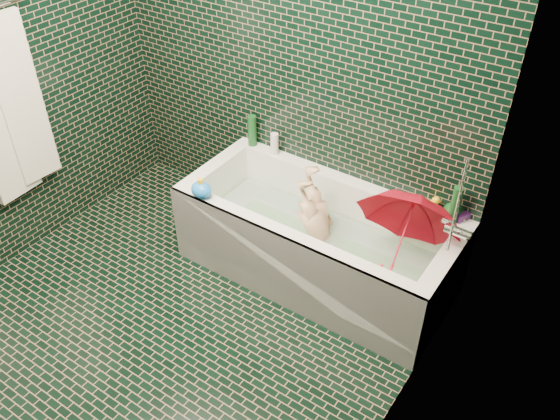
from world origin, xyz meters
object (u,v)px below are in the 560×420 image
Objects in this scene: child at (320,234)px; rubber_duck at (430,204)px; bathtub at (315,249)px; umbrella at (403,235)px; bath_toy at (201,190)px.

rubber_duck is at bearing 104.42° from child.
bathtub is 0.66m from umbrella.
bathtub is 2.98× the size of umbrella.
umbrella is at bearing 73.19° from child.
child is at bearing 172.30° from umbrella.
rubber_duck is 1.35m from bath_toy.
child is 6.58× the size of rubber_duck.
child is at bearing 82.13° from bathtub.
rubber_duck reaches higher than child.
rubber_duck is at bearing 30.47° from bathtub.
umbrella reaches higher than bathtub.
bath_toy is at bearing -172.68° from rubber_duck.
umbrella is 0.33m from rubber_duck.
child is 0.78m from bath_toy.
rubber_duck is at bearing 6.43° from bath_toy.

